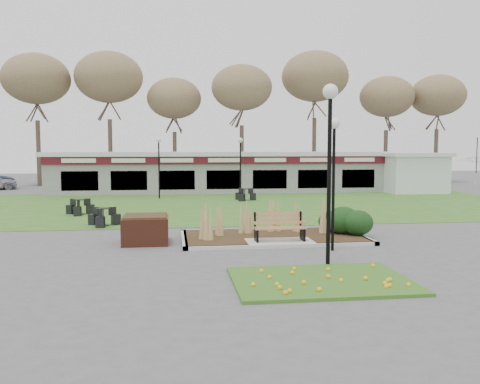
{
  "coord_description": "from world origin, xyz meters",
  "views": [
    {
      "loc": [
        -3.46,
        -16.09,
        3.2
      ],
      "look_at": [
        -1.07,
        2.0,
        1.6
      ],
      "focal_mm": 38.0,
      "sensor_mm": 36.0,
      "label": 1
    }
  ],
  "objects": [
    {
      "name": "bistro_set_c",
      "position": [
        0.81,
        14.15,
        0.26
      ],
      "size": [
        1.2,
        1.33,
        0.71
      ],
      "color": "black",
      "rests_on": "ground"
    },
    {
      "name": "bistro_set_b",
      "position": [
        -7.91,
        8.71,
        0.26
      ],
      "size": [
        1.36,
        1.17,
        0.72
      ],
      "color": "black",
      "rests_on": "ground"
    },
    {
      "name": "food_pavilion",
      "position": [
        0.0,
        19.96,
        1.48
      ],
      "size": [
        24.6,
        3.4,
        2.9
      ],
      "color": "gray",
      "rests_on": "ground"
    },
    {
      "name": "tree_backdrop",
      "position": [
        0.0,
        28.0,
        8.36
      ],
      "size": [
        47.24,
        5.24,
        10.36
      ],
      "color": "#47382B",
      "rests_on": "ground"
    },
    {
      "name": "bistro_set_a",
      "position": [
        -6.31,
        5.0,
        0.26
      ],
      "size": [
        1.36,
        1.24,
        0.72
      ],
      "color": "black",
      "rests_on": "ground"
    },
    {
      "name": "lamp_post_near_left",
      "position": [
        0.63,
        -3.09,
        3.54
      ],
      "size": [
        0.4,
        0.4,
        4.86
      ],
      "color": "black",
      "rests_on": "ground"
    },
    {
      "name": "lamp_post_near_right",
      "position": [
        1.43,
        -1.01,
        2.99
      ],
      "size": [
        0.34,
        0.34,
        4.11
      ],
      "color": "black",
      "rests_on": "ground"
    },
    {
      "name": "brick_planter",
      "position": [
        -4.4,
        1.0,
        0.48
      ],
      "size": [
        1.5,
        1.5,
        0.95
      ],
      "color": "brown",
      "rests_on": "ground"
    },
    {
      "name": "planting_bed",
      "position": [
        1.27,
        1.35,
        0.37
      ],
      "size": [
        6.75,
        3.4,
        1.27
      ],
      "color": "#332014",
      "rests_on": "ground"
    },
    {
      "name": "lamp_post_mid_right",
      "position": [
        0.77,
        15.76,
        2.78
      ],
      "size": [
        0.32,
        0.32,
        3.82
      ],
      "color": "black",
      "rests_on": "ground"
    },
    {
      "name": "lamp_post_far_left",
      "position": [
        -4.33,
        16.04,
        2.79
      ],
      "size": [
        0.32,
        0.32,
        3.83
      ],
      "color": "black",
      "rests_on": "ground"
    },
    {
      "name": "lawn",
      "position": [
        0.0,
        12.0,
        0.01
      ],
      "size": [
        34.0,
        16.0,
        0.02
      ],
      "primitive_type": "cube",
      "color": "#2F631F",
      "rests_on": "ground"
    },
    {
      "name": "patio_umbrella",
      "position": [
        15.08,
        13.0,
        1.73
      ],
      "size": [
        2.82,
        2.85,
        2.73
      ],
      "color": "black",
      "rests_on": "ground"
    },
    {
      "name": "park_bench",
      "position": [
        0.0,
        0.25,
        0.59
      ],
      "size": [
        1.7,
        0.66,
        0.93
      ],
      "color": "#997545",
      "rests_on": "ground"
    },
    {
      "name": "service_hut",
      "position": [
        13.5,
        18.0,
        1.45
      ],
      "size": [
        4.4,
        3.4,
        2.83
      ],
      "color": "white",
      "rests_on": "ground"
    },
    {
      "name": "ground",
      "position": [
        0.0,
        0.0,
        0.0
      ],
      "size": [
        100.0,
        100.0,
        0.0
      ],
      "primitive_type": "plane",
      "color": "#515154",
      "rests_on": "ground"
    },
    {
      "name": "flower_bed",
      "position": [
        0.0,
        -4.6,
        0.07
      ],
      "size": [
        4.2,
        3.0,
        0.16
      ],
      "color": "#265E1B",
      "rests_on": "ground"
    }
  ]
}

